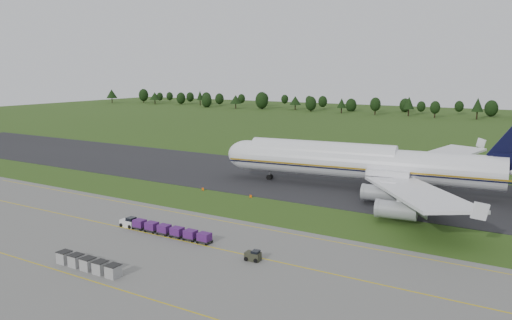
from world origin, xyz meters
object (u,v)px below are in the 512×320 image
Objects in this scene: aircraft at (370,163)px; utility_cart at (253,256)px; edge_markers at (226,193)px; uld_row at (88,264)px; baggage_train at (163,229)px.

aircraft reaches higher than utility_cart.
edge_markers is (-25.19, 30.26, -0.37)m from utility_cart.
uld_row is at bearing -140.51° from utility_cart.
aircraft is 33.25× the size of utility_cart.
baggage_train is 1.66× the size of uld_row.
utility_cart is at bearing 39.49° from uld_row.
baggage_train is at bearing 94.67° from uld_row.
utility_cart is 39.37m from edge_markers.
baggage_train is at bearing -111.64° from aircraft.
aircraft is 50.95m from utility_cart.
utility_cart reaches higher than edge_markers.
utility_cart is at bearing -90.45° from aircraft.
baggage_train is 18.94m from utility_cart.
edge_markers is at bearing 99.84° from uld_row.
uld_row is (-17.45, -14.38, 0.27)m from utility_cart.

